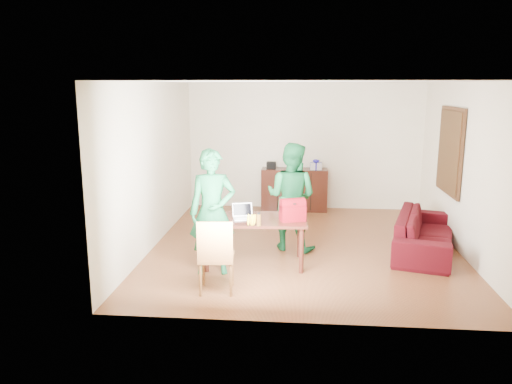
# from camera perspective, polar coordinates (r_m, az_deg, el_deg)

# --- Properties ---
(room) EXTENTS (5.20, 5.70, 2.90)m
(room) POSITION_cam_1_polar(r_m,az_deg,el_deg) (8.25, 5.73, 2.71)
(room) COLOR #482112
(room) RESTS_ON ground
(table) EXTENTS (1.56, 0.93, 0.72)m
(table) POSITION_cam_1_polar(r_m,az_deg,el_deg) (7.44, -0.14, -3.65)
(table) COLOR black
(table) RESTS_ON ground
(chair) EXTENTS (0.49, 0.47, 0.99)m
(chair) POSITION_cam_1_polar(r_m,az_deg,el_deg) (6.59, -4.53, -8.90)
(chair) COLOR brown
(chair) RESTS_ON ground
(person_near) EXTENTS (0.72, 0.54, 1.79)m
(person_near) POSITION_cam_1_polar(r_m,az_deg,el_deg) (7.06, -5.00, -2.30)
(person_near) COLOR #12542E
(person_near) RESTS_ON ground
(person_far) EXTENTS (1.04, 0.93, 1.76)m
(person_far) POSITION_cam_1_polar(r_m,az_deg,el_deg) (8.10, 4.04, -0.53)
(person_far) COLOR #156232
(person_far) RESTS_ON ground
(laptop) EXTENTS (0.34, 0.28, 0.21)m
(laptop) POSITION_cam_1_polar(r_m,az_deg,el_deg) (7.36, -1.41, -2.77)
(laptop) COLOR white
(laptop) RESTS_ON table
(bananas) EXTENTS (0.20, 0.16, 0.06)m
(bananas) POSITION_cam_1_polar(r_m,az_deg,el_deg) (7.03, -0.52, -3.59)
(bananas) COLOR gold
(bananas) RESTS_ON table
(bottle) EXTENTS (0.07, 0.07, 0.19)m
(bottle) POSITION_cam_1_polar(r_m,az_deg,el_deg) (6.99, 0.32, -3.14)
(bottle) COLOR brown
(bottle) RESTS_ON table
(red_bag) EXTENTS (0.40, 0.30, 0.26)m
(red_bag) POSITION_cam_1_polar(r_m,az_deg,el_deg) (7.27, 4.19, -2.27)
(red_bag) COLOR maroon
(red_bag) RESTS_ON table
(sofa) EXTENTS (1.40, 2.29, 0.63)m
(sofa) POSITION_cam_1_polar(r_m,az_deg,el_deg) (8.54, 18.76, -4.42)
(sofa) COLOR #3A0709
(sofa) RESTS_ON ground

